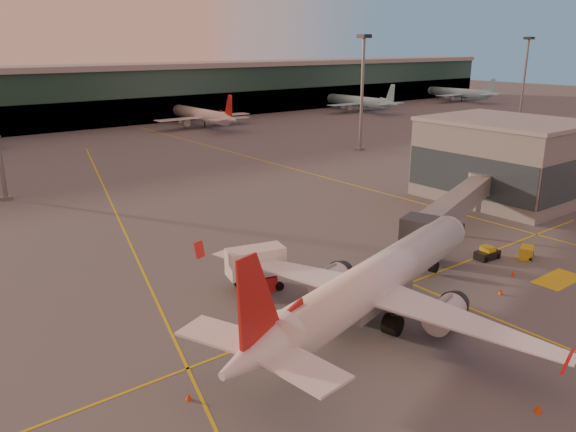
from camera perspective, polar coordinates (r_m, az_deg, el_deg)
ground at (r=53.26m, az=12.91°, el=-9.74°), size 600.00×600.00×0.00m
taxi_markings at (r=83.11m, az=-14.99°, el=-0.02°), size 100.12×173.00×0.01m
terminal at (r=175.68m, az=-26.05°, el=10.57°), size 400.00×20.00×17.60m
gate_building at (r=94.18m, az=21.02°, el=5.35°), size 18.40×22.40×12.60m
mast_east_near at (r=130.34m, az=7.56°, el=13.11°), size 2.40×2.40×25.60m
mast_east_far at (r=193.07m, az=22.93°, el=13.22°), size 2.40×2.40×25.60m
distant_aircraft_row at (r=156.75m, az=-19.79°, el=7.45°), size 350.00×34.00×13.00m
main_airplane at (r=49.77m, az=8.63°, el=-6.80°), size 36.85×33.58×11.28m
jet_bridge at (r=75.81m, az=17.00°, el=1.26°), size 29.13×12.77×5.67m
catering_truck at (r=56.04m, az=-3.23°, el=-5.10°), size 6.11×3.80×4.41m
gpu_cart at (r=70.29m, az=23.08°, el=-3.42°), size 2.68×2.21×1.35m
pushback_tug at (r=68.37m, az=19.60°, el=-3.63°), size 3.05×1.84×1.50m
cone_nose at (r=64.63m, az=21.92°, el=-5.40°), size 0.48×0.48×0.61m
cone_tail at (r=41.44m, az=-10.08°, el=-17.60°), size 0.43×0.43×0.54m
cone_wing_right at (r=43.09m, az=24.10°, el=-17.41°), size 0.51×0.51×0.64m
cone_fwd at (r=59.54m, az=20.81°, el=-7.20°), size 0.47×0.47×0.60m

